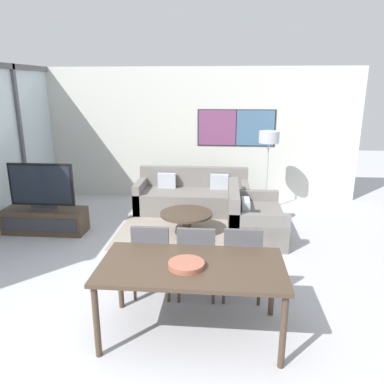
{
  "coord_description": "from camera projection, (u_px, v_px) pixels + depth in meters",
  "views": [
    {
      "loc": [
        0.76,
        -2.68,
        2.45
      ],
      "look_at": [
        0.32,
        2.48,
        0.95
      ],
      "focal_mm": 35.0,
      "sensor_mm": 36.0,
      "label": 1
    }
  ],
  "objects": [
    {
      "name": "fruit_bowl",
      "position": [
        186.0,
        264.0,
        3.54
      ],
      "size": [
        0.35,
        0.35,
        0.05
      ],
      "color": "#995642",
      "rests_on": "dining_table"
    },
    {
      "name": "dining_chair_left",
      "position": [
        153.0,
        257.0,
        4.37
      ],
      "size": [
        0.46,
        0.46,
        0.93
      ],
      "color": "#4C4C51",
      "rests_on": "ground_plane"
    },
    {
      "name": "tv_console",
      "position": [
        45.0,
        220.0,
        6.37
      ],
      "size": [
        1.38,
        0.46,
        0.42
      ],
      "color": "#423326",
      "rests_on": "ground_plane"
    },
    {
      "name": "dining_chair_right",
      "position": [
        242.0,
        259.0,
        4.29
      ],
      "size": [
        0.46,
        0.46,
        0.93
      ],
      "color": "#4C4C51",
      "rests_on": "ground_plane"
    },
    {
      "name": "coffee_table",
      "position": [
        186.0,
        218.0,
        6.31
      ],
      "size": [
        0.88,
        0.88,
        0.36
      ],
      "color": "#423326",
      "rests_on": "ground_plane"
    },
    {
      "name": "dining_chair_centre",
      "position": [
        197.0,
        258.0,
        4.32
      ],
      "size": [
        0.46,
        0.46,
        0.93
      ],
      "color": "#4C4C51",
      "rests_on": "ground_plane"
    },
    {
      "name": "television",
      "position": [
        41.0,
        187.0,
        6.21
      ],
      "size": [
        1.1,
        0.2,
        0.78
      ],
      "color": "#2D2D33",
      "rests_on": "tv_console"
    },
    {
      "name": "wall_back",
      "position": [
        191.0,
        134.0,
        8.1
      ],
      "size": [
        7.17,
        0.09,
        2.8
      ],
      "color": "silver",
      "rests_on": "ground_plane"
    },
    {
      "name": "sofa_main",
      "position": [
        192.0,
        197.0,
        7.49
      ],
      "size": [
        2.2,
        0.9,
        0.83
      ],
      "color": "slate",
      "rests_on": "ground_plane"
    },
    {
      "name": "floor_lamp",
      "position": [
        269.0,
        142.0,
        7.15
      ],
      "size": [
        0.39,
        0.39,
        1.59
      ],
      "color": "#2D2D33",
      "rests_on": "ground_plane"
    },
    {
      "name": "ground_plane",
      "position": [
        132.0,
        372.0,
        3.31
      ],
      "size": [
        24.0,
        24.0,
        0.0
      ],
      "primitive_type": "plane",
      "color": "#B2B2B7"
    },
    {
      "name": "area_rug",
      "position": [
        186.0,
        233.0,
        6.39
      ],
      "size": [
        2.36,
        1.65,
        0.01
      ],
      "color": "gray",
      "rests_on": "ground_plane"
    },
    {
      "name": "dining_table",
      "position": [
        192.0,
        271.0,
        3.62
      ],
      "size": [
        1.79,
        0.92,
        0.77
      ],
      "color": "#423326",
      "rests_on": "ground_plane"
    },
    {
      "name": "sofa_side",
      "position": [
        250.0,
        220.0,
        6.22
      ],
      "size": [
        0.9,
        1.43,
        0.83
      ],
      "rotation": [
        0.0,
        0.0,
        1.57
      ],
      "color": "slate",
      "rests_on": "ground_plane"
    }
  ]
}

